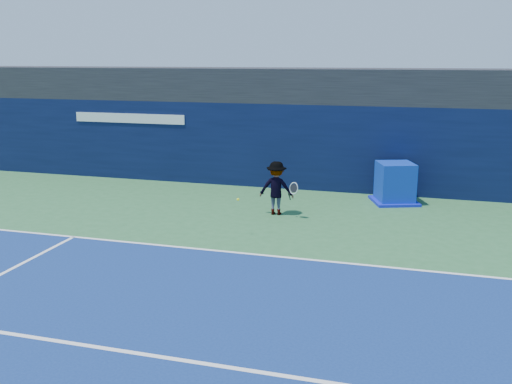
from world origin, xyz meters
TOP-DOWN VIEW (x-y plane):
  - ground at (0.00, 0.00)m, footprint 80.00×80.00m
  - baseline at (0.00, 3.00)m, footprint 24.00×0.10m
  - service_line at (0.00, -2.00)m, footprint 24.00×0.10m
  - stadium_band at (0.00, 11.50)m, footprint 36.00×3.00m
  - back_wall_assembly at (-0.00, 10.50)m, footprint 36.00×1.03m
  - equipment_cart at (2.91, 9.08)m, footprint 1.74×1.74m
  - tennis_player at (-0.43, 6.65)m, footprint 1.27×0.71m
  - tennis_ball at (-0.89, 4.34)m, footprint 0.07×0.07m

SIDE VIEW (x-z plane):
  - ground at x=0.00m, z-range 0.00..0.00m
  - baseline at x=0.00m, z-range 0.01..0.01m
  - service_line at x=0.00m, z-range 0.01..0.01m
  - equipment_cart at x=2.91m, z-range -0.06..1.25m
  - tennis_player at x=-0.43m, z-range 0.00..1.60m
  - tennis_ball at x=-0.89m, z-range 0.95..1.02m
  - back_wall_assembly at x=0.00m, z-range 0.00..3.00m
  - stadium_band at x=0.00m, z-range 3.00..4.20m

